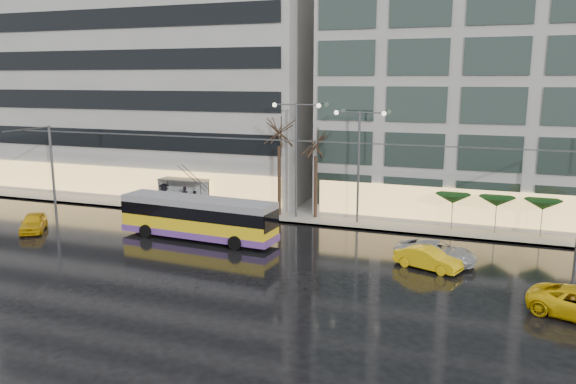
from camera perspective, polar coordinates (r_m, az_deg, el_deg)
The scene contains 21 objects.
ground at distance 36.29m, azimuth -7.79°, elevation -6.33°, with size 140.00×140.00×0.00m, color black.
sidewalk at distance 48.03m, azimuth 2.06°, elevation -1.73°, with size 80.00×10.00×0.15m, color gray.
kerb at distance 43.48m, azimuth 0.07°, elevation -3.13°, with size 80.00×0.10×0.15m, color slate.
building_left at distance 59.09m, azimuth -13.50°, elevation 11.27°, with size 34.00×14.00×22.00m, color #9D9A96.
building_right at distance 49.68m, azimuth 23.58°, elevation 12.40°, with size 32.00×14.00×25.00m, color #9D9A96.
trolleybus at distance 39.49m, azimuth -9.13°, elevation -2.74°, with size 11.56×4.83×5.30m.
catenary at distance 41.94m, azimuth -1.73°, elevation 2.16°, with size 42.24×5.12×7.00m.
bus_shelter at distance 48.85m, azimuth -10.82°, elevation 0.56°, with size 4.20×1.60×2.51m.
street_lamp_near at distance 44.02m, azimuth 0.84°, elevation 4.89°, with size 3.96×0.36×9.03m.
street_lamp_far at distance 42.71m, azimuth 7.21°, elevation 4.23°, with size 3.96×0.36×8.53m.
tree_a at distance 44.60m, azimuth -0.91°, elevation 6.39°, with size 3.20×3.20×8.40m.
tree_b at distance 43.89m, azimuth 2.87°, elevation 5.40°, with size 3.20×3.20×7.70m.
parasol_a at distance 42.50m, azimuth 16.41°, elevation -0.65°, with size 2.50×2.50×2.65m.
parasol_b at distance 42.45m, azimuth 20.45°, elevation -0.93°, with size 2.50×2.50×2.65m.
parasol_c at distance 42.62m, azimuth 24.47°, elevation -1.19°, with size 2.50×2.50×2.65m.
taxi_a at distance 45.24m, azimuth -24.45°, elevation -2.82°, with size 1.58×3.93×1.34m, color #D4A10B.
taxi_b at distance 34.18m, azimuth 14.04°, elevation -6.56°, with size 1.37×3.93×1.29m, color yellow.
sedan_silver at distance 35.36m, azimuth 14.74°, elevation -5.94°, with size 2.25×4.87×1.35m, color #AFAEB3.
pedestrian_a at distance 48.48m, azimuth -10.44°, elevation 0.02°, with size 1.18×1.20×2.19m.
pedestrian_b at distance 48.03m, azimuth -9.48°, elevation -0.81°, with size 0.93×0.83×1.60m.
pedestrian_c at distance 49.14m, azimuth -12.43°, elevation -0.26°, with size 1.40×1.24×2.11m.
Camera 1 is at (16.16, -30.57, 11.01)m, focal length 35.00 mm.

